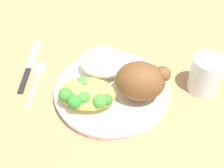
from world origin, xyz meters
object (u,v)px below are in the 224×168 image
at_px(plate, 112,91).
at_px(roasted_chicken, 141,81).
at_px(rice_pile, 103,62).
at_px(mac_cheese_with_broccoli, 86,94).
at_px(fork, 36,80).
at_px(knife, 28,69).
at_px(water_glass, 206,74).

relative_size(plate, roasted_chicken, 2.30).
height_order(rice_pile, mac_cheese_with_broccoli, same).
relative_size(fork, knife, 0.75).
xyz_separation_m(roasted_chicken, knife, (-0.27, 0.06, -0.06)).
distance_m(plate, roasted_chicken, 0.08).
distance_m(fork, knife, 0.05).
bearing_deg(water_glass, fork, -173.70).
distance_m(mac_cheese_with_broccoli, knife, 0.19).
bearing_deg(roasted_chicken, fork, 175.00).
height_order(rice_pile, water_glass, water_glass).
bearing_deg(rice_pile, plate, -61.95).
distance_m(plate, water_glass, 0.20).
height_order(knife, water_glass, water_glass).
height_order(rice_pile, knife, rice_pile).
height_order(mac_cheese_with_broccoli, water_glass, water_glass).
distance_m(plate, knife, 0.21).
bearing_deg(rice_pile, mac_cheese_with_broccoli, -100.01).
bearing_deg(roasted_chicken, water_glass, 24.80).
xyz_separation_m(roasted_chicken, water_glass, (0.13, 0.06, -0.02)).
height_order(roasted_chicken, mac_cheese_with_broccoli, roasted_chicken).
distance_m(roasted_chicken, mac_cheese_with_broccoli, 0.11).
distance_m(plate, mac_cheese_with_broccoli, 0.07).
bearing_deg(knife, fork, -47.96).
xyz_separation_m(plate, water_glass, (0.19, 0.05, 0.03)).
height_order(roasted_chicken, water_glass, roasted_chicken).
relative_size(plate, rice_pile, 2.36).
xyz_separation_m(plate, roasted_chicken, (0.06, -0.01, 0.05)).
xyz_separation_m(fork, water_glass, (0.37, 0.04, 0.04)).
height_order(roasted_chicken, knife, roasted_chicken).
bearing_deg(water_glass, knife, -179.11).
distance_m(knife, water_glass, 0.40).
bearing_deg(mac_cheese_with_broccoli, roasted_chicken, 18.08).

